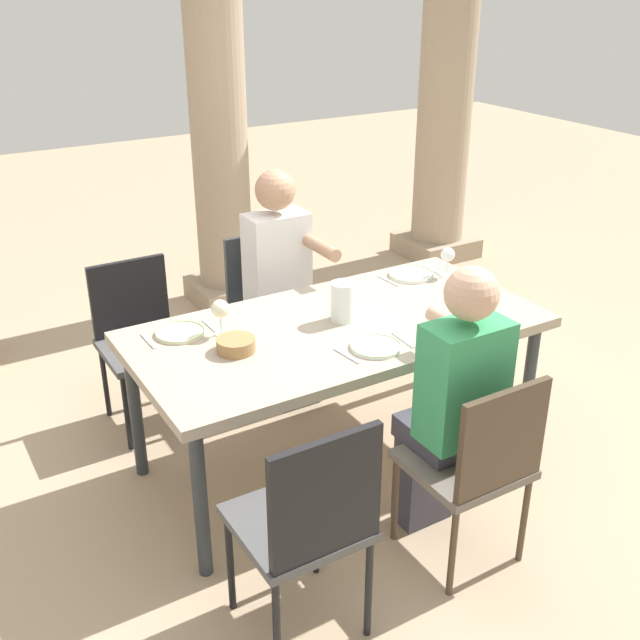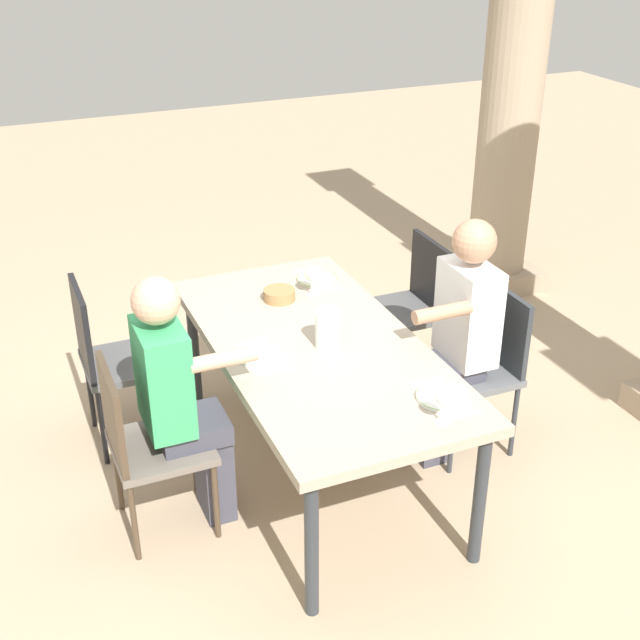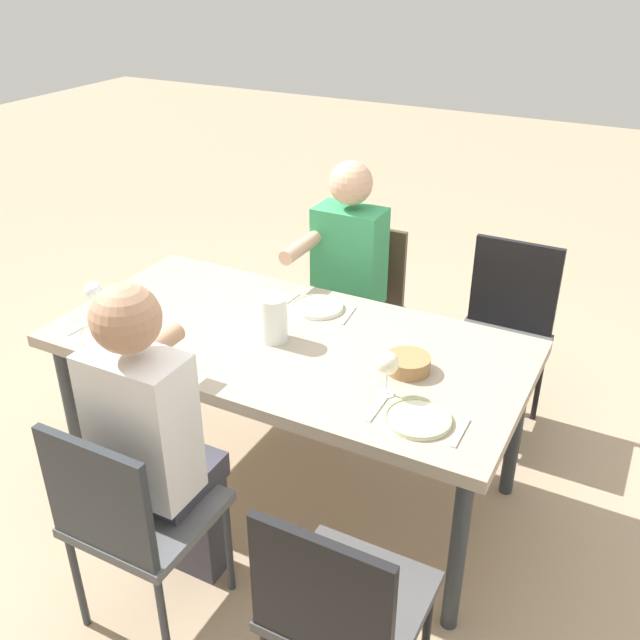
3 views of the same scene
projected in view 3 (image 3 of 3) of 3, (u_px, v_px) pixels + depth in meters
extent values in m
plane|color=tan|center=(291.00, 482.00, 3.27)|extent=(16.00, 16.00, 0.00)
cube|color=tan|center=(288.00, 344.00, 2.92)|extent=(1.94, 0.96, 0.05)
cylinder|color=#2D3338|center=(457.00, 553.00, 2.42)|extent=(0.06, 0.06, 0.71)
cylinder|color=#2D3338|center=(72.00, 411.00, 3.15)|extent=(0.06, 0.06, 0.71)
cylinder|color=#2D3338|center=(515.00, 427.00, 3.05)|extent=(0.06, 0.06, 0.71)
cylinder|color=#2D3338|center=(182.00, 333.00, 3.77)|extent=(0.06, 0.06, 0.71)
cube|color=#4F4F50|center=(351.00, 601.00, 2.14)|extent=(0.44, 0.44, 0.04)
cube|color=black|center=(320.00, 599.00, 1.88)|extent=(0.42, 0.03, 0.43)
cylinder|color=black|center=(427.00, 630.00, 2.32)|extent=(0.03, 0.03, 0.43)
cylinder|color=black|center=(324.00, 586.00, 2.47)|extent=(0.03, 0.03, 0.43)
cube|color=#4F4F50|center=(498.00, 348.00, 3.40)|extent=(0.44, 0.44, 0.04)
cube|color=black|center=(514.00, 287.00, 3.44)|extent=(0.42, 0.03, 0.47)
cylinder|color=black|center=(442.00, 400.00, 3.45)|extent=(0.03, 0.03, 0.46)
cylinder|color=black|center=(521.00, 422.00, 3.29)|extent=(0.03, 0.03, 0.46)
cylinder|color=black|center=(466.00, 363.00, 3.74)|extent=(0.03, 0.03, 0.46)
cylinder|color=black|center=(539.00, 382.00, 3.59)|extent=(0.03, 0.03, 0.46)
cube|color=#5B5E61|center=(148.00, 513.00, 2.45)|extent=(0.44, 0.44, 0.04)
cube|color=#2D3338|center=(97.00, 501.00, 2.19)|extent=(0.42, 0.03, 0.44)
cylinder|color=#2D3338|center=(229.00, 546.00, 2.63)|extent=(0.03, 0.03, 0.44)
cylinder|color=#2D3338|center=(148.00, 512.00, 2.79)|extent=(0.03, 0.03, 0.44)
cylinder|color=#2D3338|center=(164.00, 623.00, 2.34)|extent=(0.03, 0.03, 0.44)
cylinder|color=#2D3338|center=(78.00, 580.00, 2.49)|extent=(0.03, 0.03, 0.44)
cube|color=#6A6158|center=(351.00, 318.00, 3.73)|extent=(0.44, 0.44, 0.04)
cube|color=#473828|center=(368.00, 265.00, 3.78)|extent=(0.42, 0.03, 0.45)
cylinder|color=#473828|center=(303.00, 363.00, 3.77)|extent=(0.03, 0.03, 0.43)
cylinder|color=#473828|center=(368.00, 382.00, 3.62)|extent=(0.03, 0.03, 0.43)
cylinder|color=#473828|center=(335.00, 332.00, 4.07)|extent=(0.03, 0.03, 0.43)
cylinder|color=#473828|center=(396.00, 348.00, 3.91)|extent=(0.03, 0.03, 0.43)
cube|color=#3F3F4C|center=(330.00, 374.00, 3.65)|extent=(0.24, 0.14, 0.46)
cube|color=#3F3F4C|center=(339.00, 319.00, 3.58)|extent=(0.28, 0.32, 0.10)
cube|color=#389E60|center=(349.00, 256.00, 3.53)|extent=(0.34, 0.20, 0.50)
sphere|color=tan|center=(351.00, 183.00, 3.35)|extent=(0.21, 0.21, 0.21)
cylinder|color=tan|center=(301.00, 247.00, 3.34)|extent=(0.07, 0.30, 0.07)
cube|color=#3F3F4C|center=(194.00, 519.00, 2.74)|extent=(0.24, 0.14, 0.46)
cube|color=#3F3F4C|center=(172.00, 477.00, 2.53)|extent=(0.28, 0.32, 0.10)
cube|color=white|center=(141.00, 424.00, 2.30)|extent=(0.34, 0.20, 0.52)
sphere|color=tan|center=(126.00, 318.00, 2.12)|extent=(0.22, 0.22, 0.22)
cylinder|color=tan|center=(151.00, 350.00, 2.49)|extent=(0.07, 0.30, 0.07)
cylinder|color=silver|center=(418.00, 419.00, 2.41)|extent=(0.23, 0.23, 0.01)
torus|color=#A0BE77|center=(418.00, 418.00, 2.40)|extent=(0.23, 0.23, 0.01)
cylinder|color=white|center=(386.00, 393.00, 2.55)|extent=(0.06, 0.06, 0.00)
cylinder|color=white|center=(386.00, 382.00, 2.53)|extent=(0.01, 0.01, 0.09)
sphere|color=#F2EFCC|center=(387.00, 363.00, 2.49)|extent=(0.08, 0.08, 0.08)
cube|color=silver|center=(461.00, 433.00, 2.35)|extent=(0.02, 0.17, 0.01)
cube|color=silver|center=(378.00, 408.00, 2.47)|extent=(0.02, 0.17, 0.01)
cylinder|color=white|center=(318.00, 307.00, 3.13)|extent=(0.23, 0.23, 0.01)
torus|color=#A9CD91|center=(318.00, 306.00, 3.13)|extent=(0.23, 0.23, 0.01)
cube|color=silver|center=(348.00, 315.00, 3.07)|extent=(0.04, 0.17, 0.01)
cube|color=silver|center=(288.00, 301.00, 3.20)|extent=(0.03, 0.17, 0.01)
cylinder|color=white|center=(110.00, 334.00, 2.93)|extent=(0.24, 0.24, 0.01)
torus|color=#A9CD91|center=(110.00, 332.00, 2.92)|extent=(0.24, 0.24, 0.01)
cylinder|color=white|center=(98.00, 316.00, 3.07)|extent=(0.06, 0.06, 0.00)
cylinder|color=white|center=(96.00, 307.00, 3.05)|extent=(0.01, 0.01, 0.09)
sphere|color=white|center=(93.00, 290.00, 3.01)|extent=(0.08, 0.08, 0.08)
cube|color=silver|center=(138.00, 343.00, 2.87)|extent=(0.02, 0.17, 0.01)
cube|color=silver|center=(83.00, 326.00, 2.99)|extent=(0.03, 0.17, 0.01)
cylinder|color=white|center=(273.00, 319.00, 2.85)|extent=(0.12, 0.12, 0.19)
cylinder|color=#EFEAC6|center=(274.00, 325.00, 2.87)|extent=(0.11, 0.11, 0.12)
cylinder|color=#9E7547|center=(408.00, 364.00, 2.67)|extent=(0.17, 0.17, 0.06)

